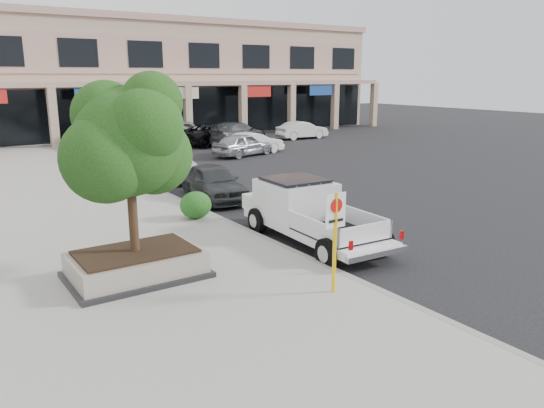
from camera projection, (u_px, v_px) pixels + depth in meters
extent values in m
plane|color=black|center=(335.00, 246.00, 15.72)|extent=(120.00, 120.00, 0.00)
cube|color=gray|center=(90.00, 226.00, 17.56)|extent=(8.00, 52.00, 0.15)
cube|color=gray|center=(198.00, 209.00, 19.70)|extent=(0.20, 52.00, 0.15)
cube|color=tan|center=(153.00, 80.00, 46.40)|extent=(40.00, 10.00, 9.00)
cube|color=tan|center=(150.00, 23.00, 45.28)|extent=(40.40, 10.40, 0.50)
cube|color=tan|center=(182.00, 83.00, 41.53)|extent=(40.00, 2.20, 0.35)
cube|color=tan|center=(374.00, 105.00, 52.21)|extent=(0.55, 0.55, 4.20)
cube|color=black|center=(178.00, 112.00, 42.92)|extent=(39.20, 0.08, 3.90)
cube|color=black|center=(137.00, 274.00, 12.88)|extent=(3.20, 2.20, 0.12)
cube|color=gray|center=(136.00, 262.00, 12.81)|extent=(3.00, 2.00, 0.50)
cube|color=black|center=(135.00, 251.00, 12.74)|extent=(2.70, 1.70, 0.06)
cylinder|color=#2F2312|center=(132.00, 206.00, 12.47)|extent=(0.22, 0.22, 2.20)
sphere|color=#14390F|center=(128.00, 142.00, 12.12)|extent=(2.50, 2.50, 2.50)
sphere|color=#14390F|center=(153.00, 156.00, 12.84)|extent=(1.90, 1.90, 1.90)
sphere|color=#14390F|center=(107.00, 115.00, 12.22)|extent=(1.60, 1.60, 1.60)
cylinder|color=yellow|center=(335.00, 243.00, 11.74)|extent=(0.09, 0.09, 2.30)
cube|color=white|center=(336.00, 211.00, 11.56)|extent=(0.55, 0.03, 0.78)
cylinder|color=red|center=(337.00, 206.00, 11.51)|extent=(0.32, 0.01, 0.32)
ellipsoid|color=#164012|center=(196.00, 205.00, 18.07)|extent=(1.10, 0.99, 0.93)
imported|color=#2C2E30|center=(214.00, 182.00, 21.35)|extent=(2.22, 4.44, 1.45)
imported|color=#A5A7AD|center=(166.00, 164.00, 25.51)|extent=(1.89, 4.75, 1.54)
imported|color=silver|center=(120.00, 152.00, 29.60)|extent=(2.22, 5.08, 1.45)
imported|color=black|center=(90.00, 139.00, 35.76)|extent=(2.93, 5.59, 1.50)
imported|color=#9B9CA3|center=(243.00, 144.00, 33.07)|extent=(4.50, 2.69, 1.44)
imported|color=white|center=(253.00, 143.00, 34.15)|extent=(4.16, 1.67, 1.34)
imported|color=#323537|center=(236.00, 133.00, 38.61)|extent=(6.06, 4.36, 1.63)
imported|color=black|center=(216.00, 134.00, 38.40)|extent=(5.99, 3.58, 1.56)
imported|color=#95979D|center=(186.00, 131.00, 40.44)|extent=(5.09, 3.48, 1.61)
imported|color=silver|center=(302.00, 130.00, 42.07)|extent=(4.22, 1.65, 1.37)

